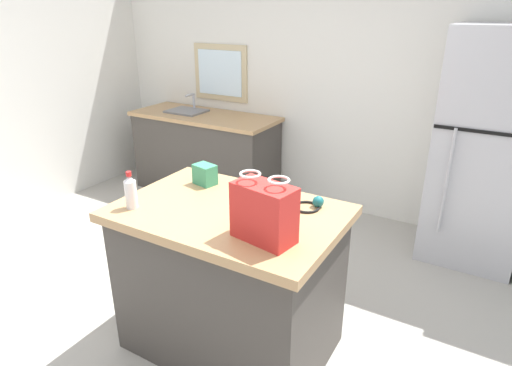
% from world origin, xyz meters
% --- Properties ---
extents(ground, '(6.58, 6.58, 0.00)m').
position_xyz_m(ground, '(0.00, 0.00, 0.00)').
color(ground, '#ADA89E').
extents(back_wall, '(5.48, 0.13, 2.56)m').
position_xyz_m(back_wall, '(-0.02, 2.31, 1.28)').
color(back_wall, silver).
rests_on(back_wall, ground).
extents(kitchen_island, '(1.24, 0.85, 0.93)m').
position_xyz_m(kitchen_island, '(0.14, 0.03, 0.47)').
color(kitchen_island, '#423D38').
rests_on(kitchen_island, ground).
extents(refrigerator, '(0.71, 0.67, 1.85)m').
position_xyz_m(refrigerator, '(1.26, 1.92, 0.92)').
color(refrigerator, '#B7B7BC').
rests_on(refrigerator, ground).
extents(sink_counter, '(1.62, 0.65, 1.07)m').
position_xyz_m(sink_counter, '(-1.45, 1.93, 0.45)').
color(sink_counter, '#423D38').
rests_on(sink_counter, ground).
extents(shopping_bag, '(0.32, 0.21, 0.33)m').
position_xyz_m(shopping_bag, '(0.47, -0.16, 1.07)').
color(shopping_bag, red).
rests_on(shopping_bag, kitchen_island).
extents(small_box, '(0.15, 0.13, 0.13)m').
position_xyz_m(small_box, '(-0.19, 0.26, 0.99)').
color(small_box, '#388E66').
rests_on(small_box, kitchen_island).
extents(bottle, '(0.07, 0.07, 0.21)m').
position_xyz_m(bottle, '(-0.33, -0.22, 1.02)').
color(bottle, white).
rests_on(bottle, kitchen_island).
extents(ear_defenders, '(0.21, 0.21, 0.06)m').
position_xyz_m(ear_defenders, '(0.51, 0.26, 0.95)').
color(ear_defenders, black).
rests_on(ear_defenders, kitchen_island).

